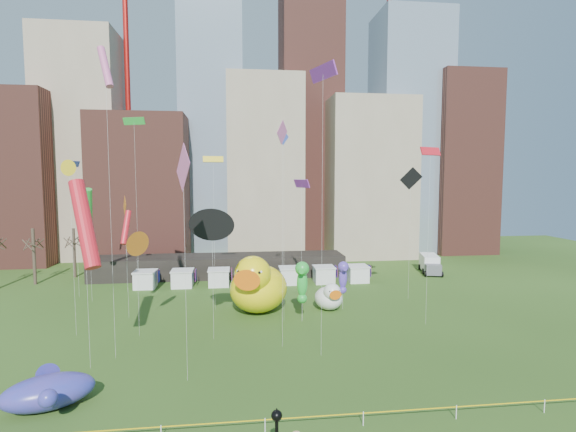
{
  "coord_description": "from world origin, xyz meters",
  "views": [
    {
      "loc": [
        -1.62,
        -24.43,
        15.06
      ],
      "look_at": [
        2.63,
        10.31,
        12.0
      ],
      "focal_mm": 27.0,
      "sensor_mm": 36.0,
      "label": 1
    }
  ],
  "objects": [
    {
      "name": "small_duck",
      "position": [
        8.96,
        23.11,
        1.52
      ],
      "size": [
        3.6,
        4.5,
        3.31
      ],
      "rotation": [
        0.0,
        0.0,
        0.13
      ],
      "color": "white",
      "rests_on": "ground"
    },
    {
      "name": "kite_3",
      "position": [
        -19.17,
        30.01,
        11.39
      ],
      "size": [
        1.88,
        3.13,
        13.95
      ],
      "color": "silver",
      "rests_on": "ground"
    },
    {
      "name": "kite_13",
      "position": [
        3.41,
        20.22,
        17.99
      ],
      "size": [
        1.14,
        1.05,
        19.96
      ],
      "color": "silver",
      "rests_on": "ground"
    },
    {
      "name": "kite_12",
      "position": [
        -16.92,
        18.17,
        15.95
      ],
      "size": [
        1.35,
        1.04,
        16.79
      ],
      "color": "silver",
      "rests_on": "ground"
    },
    {
      "name": "kite_1",
      "position": [
        -11.71,
        12.15,
        23.77
      ],
      "size": [
        1.72,
        2.0,
        25.58
      ],
      "color": "silver",
      "rests_on": "ground"
    },
    {
      "name": "kite_2",
      "position": [
        19.71,
        26.28,
        14.79
      ],
      "size": [
        2.21,
        1.74,
        16.43
      ],
      "color": "silver",
      "rests_on": "ground"
    },
    {
      "name": "caution_tape",
      "position": [
        0.0,
        0.0,
        0.68
      ],
      "size": [
        50.0,
        0.06,
        0.9
      ],
      "color": "white",
      "rests_on": "ground"
    },
    {
      "name": "kite_7",
      "position": [
        7.4,
        33.88,
        14.29
      ],
      "size": [
        1.77,
        3.7,
        14.91
      ],
      "color": "silver",
      "rests_on": "ground"
    },
    {
      "name": "kite_11",
      "position": [
        -12.23,
        23.93,
        20.89
      ],
      "size": [
        2.47,
        1.25,
        21.52
      ],
      "color": "silver",
      "rests_on": "ground"
    },
    {
      "name": "big_duck",
      "position": [
        0.76,
        23.14,
        3.1
      ],
      "size": [
        8.44,
        9.61,
        6.75
      ],
      "rotation": [
        0.0,
        0.0,
        -0.32
      ],
      "color": "yellow",
      "rests_on": "ground"
    },
    {
      "name": "whale_inflatable",
      "position": [
        -13.99,
        4.68,
        1.15
      ],
      "size": [
        6.43,
        7.12,
        2.52
      ],
      "rotation": [
        0.0,
        0.0,
        0.39
      ],
      "color": "#4C389A",
      "rests_on": "ground"
    },
    {
      "name": "kite_15",
      "position": [
        5.51,
        10.62,
        23.43
      ],
      "size": [
        1.69,
        3.65,
        24.13
      ],
      "color": "silver",
      "rests_on": "ground"
    },
    {
      "name": "kite_5",
      "position": [
        -21.49,
        32.42,
        16.69
      ],
      "size": [
        0.81,
        2.48,
        17.22
      ],
      "color": "silver",
      "rests_on": "ground"
    },
    {
      "name": "kite_16",
      "position": [
        -13.22,
        23.21,
        9.82
      ],
      "size": [
        0.97,
        2.2,
        11.64
      ],
      "color": "silver",
      "rests_on": "ground"
    },
    {
      "name": "kite_4",
      "position": [
        -4.02,
        24.95,
        16.99
      ],
      "size": [
        2.29,
        0.66,
        17.53
      ],
      "color": "silver",
      "rests_on": "ground"
    },
    {
      "name": "kite_0",
      "position": [
        -13.17,
        10.37,
        11.56
      ],
      "size": [
        3.39,
        3.98,
        15.03
      ],
      "color": "silver",
      "rests_on": "ground"
    },
    {
      "name": "kite_10",
      "position": [
        -3.74,
        15.47,
        10.84
      ],
      "size": [
        2.91,
        1.29,
        12.32
      ],
      "color": "silver",
      "rests_on": "ground"
    },
    {
      "name": "kite_6",
      "position": [
        -10.89,
        17.36,
        8.91
      ],
      "size": [
        1.19,
        2.21,
        10.06
      ],
      "color": "silver",
      "rests_on": "ground"
    },
    {
      "name": "kite_8",
      "position": [
        17.86,
        17.2,
        17.61
      ],
      "size": [
        2.62,
        1.5,
        18.17
      ],
      "color": "silver",
      "rests_on": "ground"
    },
    {
      "name": "seahorse_purple",
      "position": [
        10.59,
        23.22,
        4.03
      ],
      "size": [
        1.3,
        1.61,
        5.58
      ],
      "rotation": [
        0.0,
        0.0,
        -0.04
      ],
      "color": "silver",
      "rests_on": "ground"
    },
    {
      "name": "bare_trees",
      "position": [
        -30.17,
        40.54,
        4.01
      ],
      "size": [
        8.44,
        6.44,
        8.5
      ],
      "color": "#382B21",
      "rests_on": "ground"
    },
    {
      "name": "kite_14",
      "position": [
        -15.89,
        33.89,
        11.32
      ],
      "size": [
        0.96,
        2.5,
        12.81
      ],
      "color": "silver",
      "rests_on": "ground"
    },
    {
      "name": "pavilion",
      "position": [
        -4.0,
        42.0,
        1.6
      ],
      "size": [
        38.0,
        6.0,
        3.2
      ],
      "primitive_type": "cube",
      "color": "black",
      "rests_on": "ground"
    },
    {
      "name": "skyline",
      "position": [
        2.25,
        61.06,
        21.44
      ],
      "size": [
        101.0,
        23.0,
        68.0
      ],
      "color": "brown",
      "rests_on": "ground"
    },
    {
      "name": "vendor_tents",
      "position": [
        1.02,
        36.0,
        1.11
      ],
      "size": [
        33.24,
        2.8,
        2.4
      ],
      "color": "white",
      "rests_on": "ground"
    },
    {
      "name": "box_truck",
      "position": [
        29.21,
        40.5,
        1.43
      ],
      "size": [
        3.95,
        6.92,
        2.78
      ],
      "rotation": [
        0.0,
        0.0,
        -0.25
      ],
      "color": "white",
      "rests_on": "ground"
    },
    {
      "name": "seahorse_green",
      "position": [
        5.28,
        19.59,
        4.56
      ],
      "size": [
        1.76,
        2.06,
        6.39
      ],
      "rotation": [
        0.0,
        0.0,
        -0.21
      ],
      "color": "silver",
      "rests_on": "ground"
    },
    {
      "name": "crane_right",
      "position": [
        30.89,
        64.0,
        46.9
      ],
      "size": [
        23.0,
        1.0,
        76.0
      ],
      "color": "red",
      "rests_on": "ground"
    },
    {
      "name": "crane_left",
      "position": [
        -21.11,
        64.0,
        46.9
      ],
      "size": [
        23.0,
        1.0,
        76.0
      ],
      "color": "red",
      "rests_on": "ground"
    },
    {
      "name": "kite_17",
      "position": [
        2.45,
        12.97,
        18.37
      ],
      "size": [
        1.12,
        1.88,
        20.07
      ],
      "color": "silver",
      "rests_on": "ground"
    },
    {
      "name": "kite_9",
      "position": [
        -5.29,
        7.33,
        15.64
      ],
      "size": [
        1.34,
        3.25,
        17.56
      ],
      "color": "silver",
      "rests_on": "ground"
    }
  ]
}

